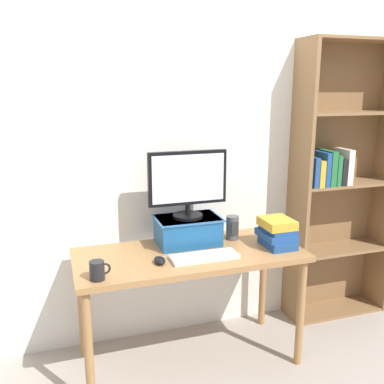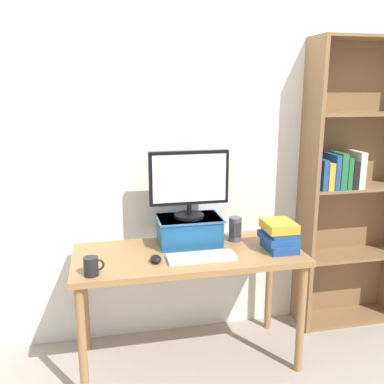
% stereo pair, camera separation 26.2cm
% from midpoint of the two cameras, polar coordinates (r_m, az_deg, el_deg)
% --- Properties ---
extents(ground_plane, '(12.00, 12.00, 0.00)m').
position_cam_midpoint_polar(ground_plane, '(3.03, 2.20, -21.42)').
color(ground_plane, '#9E9389').
extents(back_wall, '(7.00, 0.08, 2.60)m').
position_cam_midpoint_polar(back_wall, '(2.93, 0.34, 4.97)').
color(back_wall, silver).
rests_on(back_wall, ground_plane).
extents(desk, '(1.41, 0.61, 0.75)m').
position_cam_midpoint_polar(desk, '(2.71, 2.33, -9.81)').
color(desk, '#9E7042').
rests_on(desk, ground_plane).
extents(bookshelf_unit, '(0.80, 0.28, 2.08)m').
position_cam_midpoint_polar(bookshelf_unit, '(3.36, 22.65, 0.87)').
color(bookshelf_unit, olive).
rests_on(bookshelf_unit, ground_plane).
extents(riser_box, '(0.42, 0.28, 0.18)m').
position_cam_midpoint_polar(riser_box, '(2.78, 2.32, -5.07)').
color(riser_box, '#195189').
rests_on(riser_box, desk).
extents(computer_monitor, '(0.51, 0.19, 0.43)m').
position_cam_midpoint_polar(computer_monitor, '(2.69, 2.40, 1.32)').
color(computer_monitor, black).
rests_on(computer_monitor, riser_box).
extents(keyboard, '(0.41, 0.14, 0.02)m').
position_cam_midpoint_polar(keyboard, '(2.57, 4.23, -8.71)').
color(keyboard, silver).
rests_on(keyboard, desk).
extents(computer_mouse, '(0.06, 0.10, 0.04)m').
position_cam_midpoint_polar(computer_mouse, '(2.52, -1.86, -8.98)').
color(computer_mouse, black).
rests_on(computer_mouse, desk).
extents(book_stack, '(0.19, 0.25, 0.18)m').
position_cam_midpoint_polar(book_stack, '(2.77, 14.23, -5.69)').
color(book_stack, navy).
rests_on(book_stack, desk).
extents(coffee_mug, '(0.11, 0.08, 0.10)m').
position_cam_midpoint_polar(coffee_mug, '(2.37, -10.16, -9.79)').
color(coffee_mug, black).
rests_on(coffee_mug, desk).
extents(desk_speaker, '(0.08, 0.09, 0.16)m').
position_cam_midpoint_polar(desk_speaker, '(2.87, 8.41, -4.95)').
color(desk_speaker, '#4C4C51').
rests_on(desk_speaker, desk).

